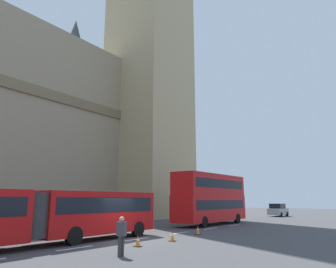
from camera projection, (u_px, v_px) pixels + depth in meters
ground_plane at (126, 241)px, 18.64m from camera, size 160.00×160.00×0.00m
lane_centre_marking at (137, 239)px, 19.42m from camera, size 29.80×0.16×0.01m
articulated_bus at (28, 213)px, 16.15m from camera, size 17.27×2.54×2.90m
double_decker_bus at (211, 197)px, 31.27m from camera, size 10.63×2.54×4.90m
sedan_lead at (278, 210)px, 46.34m from camera, size 4.40×1.86×1.85m
traffic_cone_west at (138, 241)px, 16.41m from camera, size 0.36×0.36×0.58m
traffic_cone_middle at (172, 236)px, 18.56m from camera, size 0.36×0.36×0.58m
traffic_cone_east at (198, 230)px, 22.17m from camera, size 0.36×0.36×0.58m
pedestrian_near_cones at (121, 235)px, 13.61m from camera, size 0.36×0.44×1.69m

